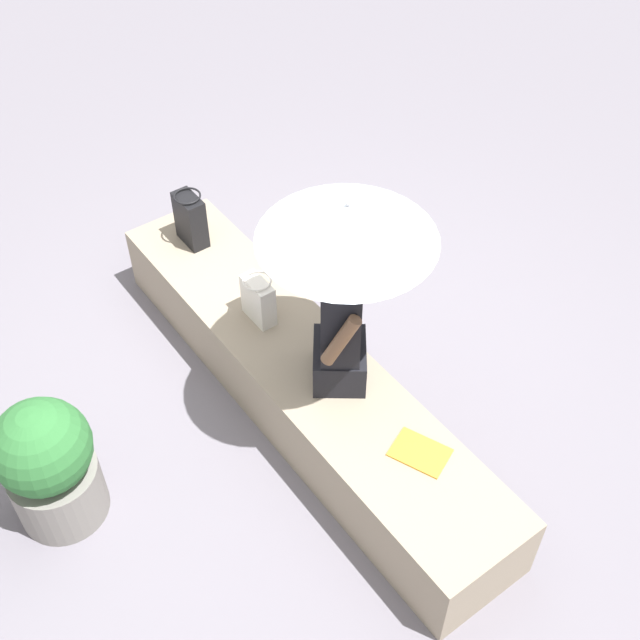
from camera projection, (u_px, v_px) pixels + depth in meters
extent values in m
plane|color=slate|center=(303.00, 405.00, 4.86)|extent=(14.00, 14.00, 0.00)
cube|color=gray|center=(302.00, 381.00, 4.70)|extent=(3.10, 0.62, 0.44)
cube|color=black|center=(339.00, 361.00, 4.37)|extent=(0.44, 0.43, 0.22)
cube|color=black|center=(341.00, 315.00, 4.12)|extent=(0.38, 0.35, 0.48)
sphere|color=brown|center=(342.00, 264.00, 3.88)|extent=(0.20, 0.20, 0.20)
cylinder|color=brown|center=(341.00, 340.00, 3.96)|extent=(0.18, 0.20, 0.32)
cylinder|color=brown|center=(341.00, 284.00, 4.24)|extent=(0.18, 0.20, 0.32)
cylinder|color=#B7B7BC|center=(345.00, 297.00, 4.05)|extent=(0.02, 0.02, 1.14)
cone|color=silver|center=(347.00, 223.00, 3.71)|extent=(0.87, 0.87, 0.20)
sphere|color=#B7B7BC|center=(348.00, 203.00, 3.63)|extent=(0.03, 0.03, 0.03)
cube|color=silver|center=(258.00, 300.00, 4.65)|extent=(0.22, 0.10, 0.28)
torus|color=silver|center=(257.00, 281.00, 4.54)|extent=(0.17, 0.17, 0.01)
cube|color=black|center=(191.00, 220.00, 5.11)|extent=(0.23, 0.12, 0.34)
torus|color=black|center=(187.00, 196.00, 4.98)|extent=(0.17, 0.17, 0.01)
cube|color=gold|center=(420.00, 452.00, 4.08)|extent=(0.34, 0.29, 0.01)
cylinder|color=gray|center=(59.00, 490.00, 4.24)|extent=(0.46, 0.46, 0.35)
sphere|color=#2D6B33|center=(41.00, 447.00, 3.98)|extent=(0.50, 0.50, 0.50)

